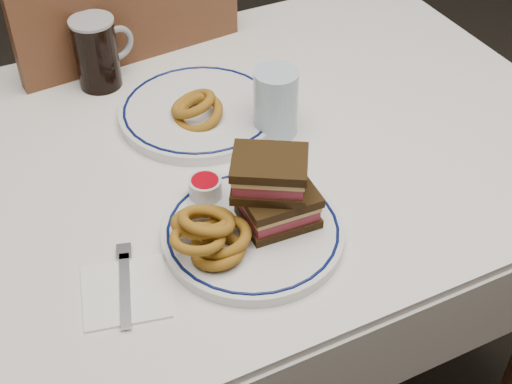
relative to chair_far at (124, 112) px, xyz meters
name	(u,v)px	position (x,y,z in m)	size (l,w,h in m)	color
dining_table	(225,192)	(0.05, -0.47, 0.10)	(1.27, 0.87, 0.75)	silver
chair_far	(124,112)	(0.00, 0.00, 0.00)	(0.50, 0.50, 0.99)	#472617
main_plate	(253,232)	(0.00, -0.69, 0.22)	(0.27, 0.27, 0.02)	silver
reuben_sandwich	(274,190)	(0.04, -0.68, 0.28)	(0.14, 0.13, 0.11)	black
onion_rings_main	(209,232)	(-0.07, -0.69, 0.26)	(0.12, 0.13, 0.08)	brown
ketchup_ramekin	(205,187)	(-0.03, -0.59, 0.24)	(0.05, 0.05, 0.03)	silver
beer_mug	(98,52)	(-0.08, -0.19, 0.28)	(0.12, 0.08, 0.14)	black
water_glass	(276,103)	(0.15, -0.47, 0.27)	(0.08, 0.08, 0.12)	#9FBCCE
far_plate	(199,111)	(0.05, -0.37, 0.22)	(0.29, 0.29, 0.02)	silver
onion_rings_far	(196,109)	(0.04, -0.39, 0.24)	(0.10, 0.11, 0.07)	brown
napkin_fork	(125,289)	(-0.20, -0.71, 0.21)	(0.14, 0.16, 0.01)	white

